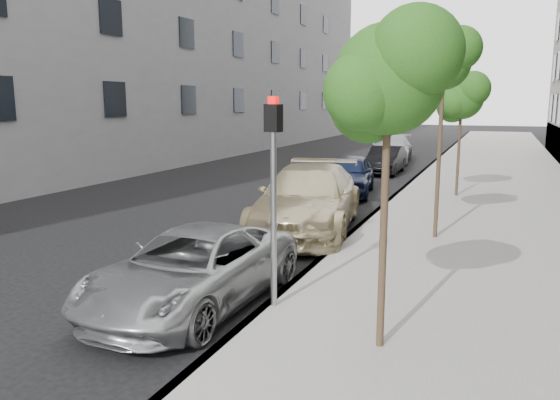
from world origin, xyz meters
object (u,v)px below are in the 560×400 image
Objects in this scene: suv at (308,199)px; signal_pole at (274,179)px; sedan_blue at (348,174)px; sedan_black at (386,160)px; tree_mid at (445,63)px; sedan_rear at (392,149)px; tree_near at (391,79)px; minivan at (193,268)px; tree_far at (463,98)px.

signal_pole is at bearing -85.04° from suv.
sedan_blue is 1.09× the size of sedan_black.
tree_mid reaches higher than sedan_rear.
tree_near is at bearing -90.00° from tree_mid.
sedan_black is at bearing 80.56° from sedan_blue.
minivan is 0.88× the size of sedan_rear.
tree_mid is at bearing -73.77° from sedan_black.
tree_mid reaches higher than sedan_blue.
tree_far is 12.45m from sedan_rear.
sedan_rear reaches higher than minivan.
tree_mid reaches higher than tree_near.
tree_near is at bearing -90.00° from tree_far.
tree_near reaches higher than tree_far.
tree_near is 13.00m from tree_far.
tree_far is 0.82× the size of sedan_rear.
tree_near is 19.69m from sedan_black.
tree_far is at bearing 53.97° from suv.
tree_far is 7.71m from sedan_black.
tree_far is at bearing -74.38° from sedan_rear.
tree_near is 1.03× the size of tree_far.
sedan_rear is at bearing 111.42° from tree_far.
sedan_blue is at bearing -174.29° from tree_far.
tree_mid is 6.34m from signal_pole.
minivan is 5.86m from suv.
tree_mid is at bearing -81.81° from sedan_rear.
suv is (0.00, 5.86, 0.22)m from minivan.
sedan_black is (-3.75, 12.59, -3.62)m from tree_mid.
tree_mid is 0.94× the size of sedan_rear.
sedan_black is at bearing 101.10° from tree_near.
tree_mid reaches higher than signal_pole.
signal_pole is 23.66m from sedan_rear.
tree_mid is 1.48× the size of signal_pole.
tree_mid is 4.77m from suv.
tree_mid reaches higher than suv.
tree_near is 6.53m from tree_mid.
tree_near reaches higher than sedan_rear.
tree_far reaches higher than suv.
sedan_rear reaches higher than sedan_black.
sedan_blue is at bearing 107.05° from tree_near.
minivan is at bearing -93.11° from sedan_rear.
minivan is 11.96m from sedan_blue.
sedan_black is at bearing 106.39° from signal_pole.
minivan is (-3.33, 0.67, -3.03)m from tree_near.
sedan_rear is (-4.43, 11.30, -2.77)m from tree_far.
minivan is at bearing -163.11° from signal_pole.
sedan_rear is at bearing 103.99° from tree_mid.
tree_far is 7.75m from suv.
tree_far is 13.09m from minivan.
tree_mid is 18.68m from sedan_rear.
tree_near is 2.55m from signal_pole.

